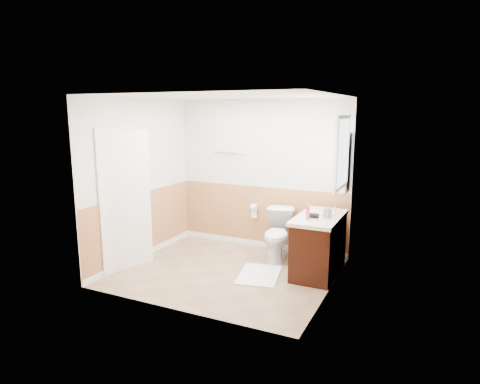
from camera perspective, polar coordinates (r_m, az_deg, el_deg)
The scene contains 32 objects.
floor at distance 6.16m, azimuth -1.87°, elevation -10.90°, with size 3.00×3.00×0.00m, color #8C7051.
ceiling at distance 5.71m, azimuth -2.03°, elevation 13.05°, with size 3.00×3.00×0.00m, color white.
wall_back at distance 6.97m, azimuth 2.96°, elevation 2.37°, with size 3.00×3.00×0.00m, color silver.
wall_front at distance 4.71m, azimuth -9.21°, elevation -1.97°, with size 3.00×3.00×0.00m, color silver.
wall_left at distance 6.62m, azimuth -13.57°, elevation 1.61°, with size 3.00×3.00×0.00m, color silver.
wall_right at distance 5.30m, azimuth 12.62°, elevation -0.65°, with size 3.00×3.00×0.00m, color silver.
wainscot_back at distance 7.11m, azimuth 2.86°, elevation -3.63°, with size 3.00×3.00×0.00m, color #BA794A.
wainscot_front at distance 4.94m, azimuth -8.86°, elevation -10.45°, with size 3.00×3.00×0.00m, color #BA794A.
wainscot_left at distance 6.77m, azimuth -13.21°, elevation -4.67°, with size 2.60×2.60×0.00m, color #BA794A.
wainscot_right at distance 5.50m, azimuth 12.17°, elevation -8.31°, with size 2.60×2.60×0.00m, color #BA794A.
toilet at distance 6.55m, azimuth 5.20°, elevation -5.92°, with size 0.44×0.77×0.79m, color white.
bath_mat at distance 6.03m, azimuth 2.63°, elevation -11.30°, with size 0.55×0.80×0.02m, color white.
vanity_cabinet at distance 6.09m, azimuth 10.78°, elevation -7.34°, with size 0.55×1.10×0.80m, color black.
vanity_knob_left at distance 6.03m, azimuth 7.81°, elevation -5.93°, with size 0.03×0.03×0.03m, color #BABAC1.
vanity_knob_right at distance 6.21m, azimuth 8.37°, elevation -5.44°, with size 0.03×0.03×0.03m, color #B4B4BB.
countertop at distance 5.97m, azimuth 10.83°, elevation -3.45°, with size 0.60×1.15×0.05m, color white.
sink_basin at distance 6.10m, azimuth 11.29°, elevation -2.82°, with size 0.36×0.36×0.02m, color silver.
faucet at distance 6.05m, azimuth 12.96°, elevation -2.43°, with size 0.02×0.02×0.14m, color silver.
lotion_bottle at distance 5.70m, azimuth 9.29°, elevation -2.69°, with size 0.05×0.05×0.22m, color #E73C62.
soap_dispenser at distance 5.85m, azimuth 11.93°, elevation -2.59°, with size 0.09×0.09×0.19m, color gray.
hair_dryer_body at distance 5.82m, azimuth 10.09°, elevation -3.19°, with size 0.07×0.07×0.14m, color black.
hair_dryer_handle at distance 5.88m, azimuth 9.90°, elevation -3.35°, with size 0.03×0.03×0.07m, color black.
mirror_panel at distance 6.32m, azimuth 14.76°, elevation 3.87°, with size 0.02×0.35×0.90m, color silver.
window_frame at distance 5.80m, azimuth 13.85°, elevation 5.29°, with size 0.04×0.80×1.00m, color white.
window_glass at distance 5.80m, azimuth 14.00°, elevation 5.28°, with size 0.01×0.70×0.90m, color white.
door at distance 6.26m, azimuth -15.34°, elevation -1.15°, with size 0.05×0.80×2.04m, color white.
door_frame at distance 6.31m, azimuth -15.87°, elevation -1.00°, with size 0.02×0.92×2.10m, color white.
door_knob at distance 6.48m, azimuth -13.01°, elevation -1.26°, with size 0.06×0.06×0.06m, color silver.
towel_bar at distance 7.11m, azimuth -1.30°, elevation 5.39°, with size 0.02×0.02×0.62m, color silver.
tp_holder_bar at distance 7.05m, azimuth 1.94°, elevation -2.08°, with size 0.02×0.02×0.14m, color silver.
tp_roll at distance 7.05m, azimuth 1.94°, elevation -2.08°, with size 0.11×0.11×0.10m, color white.
tp_sheet at distance 7.07m, azimuth 1.93°, elevation -2.95°, with size 0.10×0.01×0.16m, color white.
Camera 1 is at (2.62, -5.07, 2.30)m, focal length 31.07 mm.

